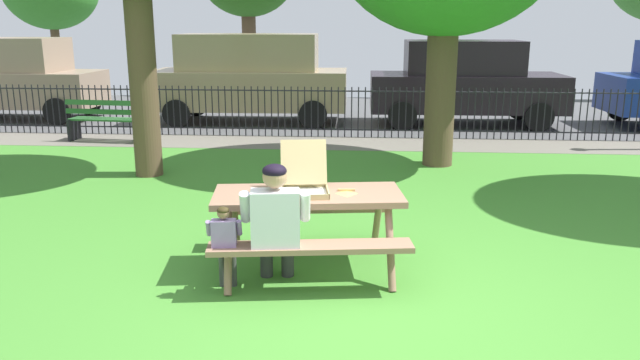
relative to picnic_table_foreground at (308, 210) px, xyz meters
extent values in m
cube|color=#44882F|center=(0.58, 1.13, -0.61)|extent=(28.00, 12.14, 0.02)
cube|color=slate|center=(0.58, 6.50, -0.60)|extent=(28.00, 1.40, 0.01)
cube|color=#515154|center=(0.58, 10.74, -0.60)|extent=(28.00, 7.09, 0.01)
cube|color=#956E55|center=(0.00, 0.00, 0.14)|extent=(1.88, 0.99, 0.06)
cube|color=#956E55|center=(0.08, -0.59, -0.16)|extent=(1.82, 0.51, 0.05)
cube|color=#956E55|center=(-0.08, 0.59, -0.16)|extent=(1.82, 0.51, 0.05)
cylinder|color=#956E55|center=(-0.68, -0.51, -0.24)|extent=(0.13, 0.44, 0.74)
cylinder|color=#956E55|center=(-0.79, 0.31, -0.24)|extent=(0.13, 0.44, 0.74)
cylinder|color=#956E55|center=(0.79, -0.31, -0.24)|extent=(0.13, 0.44, 0.74)
cylinder|color=#956E55|center=(0.68, 0.51, -0.24)|extent=(0.13, 0.44, 0.74)
cube|color=tan|center=(-0.03, -0.05, 0.18)|extent=(0.50, 0.50, 0.01)
cube|color=silver|center=(-0.03, -0.05, 0.19)|extent=(0.46, 0.46, 0.00)
cube|color=tan|center=(0.00, -0.27, 0.21)|extent=(0.44, 0.07, 0.04)
cube|color=tan|center=(-0.06, 0.16, 0.21)|extent=(0.44, 0.07, 0.04)
cube|color=tan|center=(-0.24, -0.08, 0.21)|extent=(0.07, 0.44, 0.04)
cube|color=tan|center=(0.19, -0.02, 0.21)|extent=(0.07, 0.44, 0.04)
cube|color=tan|center=(-0.06, 0.18, 0.43)|extent=(0.47, 0.25, 0.41)
pyramid|color=#F9D660|center=(0.37, 0.00, 0.18)|extent=(0.17, 0.19, 0.01)
cube|color=tan|center=(0.36, 0.09, 0.18)|extent=(0.17, 0.04, 0.02)
cylinder|color=#323232|center=(-0.38, -0.23, -0.38)|extent=(0.12, 0.12, 0.44)
cylinder|color=#323232|center=(-0.35, -0.44, -0.13)|extent=(0.20, 0.44, 0.15)
cylinder|color=#323232|center=(-0.18, -0.20, -0.38)|extent=(0.12, 0.12, 0.44)
cylinder|color=#323232|center=(-0.15, -0.41, -0.13)|extent=(0.20, 0.44, 0.15)
cube|color=silver|center=(-0.22, -0.63, 0.10)|extent=(0.45, 0.27, 0.52)
cylinder|color=silver|center=(-0.49, -0.62, 0.21)|extent=(0.12, 0.22, 0.31)
cylinder|color=silver|center=(0.03, -0.55, 0.21)|extent=(0.12, 0.22, 0.31)
sphere|color=tan|center=(-0.23, -0.61, 0.48)|extent=(0.21, 0.21, 0.21)
ellipsoid|color=black|center=(-0.22, -0.62, 0.53)|extent=(0.21, 0.20, 0.12)
cylinder|color=#3F3F3F|center=(-0.74, -0.49, -0.38)|extent=(0.06, 0.06, 0.44)
cylinder|color=#3F3F3F|center=(-0.73, -0.59, -0.14)|extent=(0.10, 0.22, 0.08)
cylinder|color=#3F3F3F|center=(-0.64, -0.48, -0.38)|extent=(0.06, 0.06, 0.44)
cylinder|color=#3F3F3F|center=(-0.63, -0.58, -0.14)|extent=(0.10, 0.22, 0.08)
cube|color=#8C72A5|center=(-0.67, -0.69, -0.03)|extent=(0.23, 0.14, 0.26)
cylinder|color=#8C72A5|center=(-0.80, -0.68, 0.03)|extent=(0.06, 0.11, 0.16)
cylinder|color=#8C72A5|center=(-0.54, -0.65, 0.03)|extent=(0.06, 0.11, 0.16)
sphere|color=#8C6647|center=(-0.67, -0.68, 0.17)|extent=(0.11, 0.11, 0.11)
ellipsoid|color=#352B14|center=(-0.67, -0.69, 0.19)|extent=(0.11, 0.10, 0.06)
cylinder|color=black|center=(0.58, 7.20, 0.37)|extent=(23.28, 0.03, 0.03)
cylinder|color=black|center=(0.58, 7.20, -0.44)|extent=(23.28, 0.03, 0.03)
cylinder|color=black|center=(-7.35, 7.20, -0.07)|extent=(0.02, 0.02, 1.05)
cylinder|color=black|center=(-7.21, 7.20, -0.07)|extent=(0.02, 0.02, 1.05)
cylinder|color=black|center=(-7.07, 7.20, -0.07)|extent=(0.02, 0.02, 1.05)
cylinder|color=black|center=(-6.93, 7.20, -0.07)|extent=(0.02, 0.02, 1.05)
cylinder|color=black|center=(-6.79, 7.20, -0.07)|extent=(0.02, 0.02, 1.05)
cylinder|color=black|center=(-6.65, 7.20, -0.07)|extent=(0.02, 0.02, 1.05)
cylinder|color=black|center=(-6.51, 7.20, -0.07)|extent=(0.02, 0.02, 1.05)
cylinder|color=black|center=(-6.37, 7.20, -0.07)|extent=(0.02, 0.02, 1.05)
cylinder|color=black|center=(-6.22, 7.20, -0.07)|extent=(0.02, 0.02, 1.05)
cylinder|color=black|center=(-6.08, 7.20, -0.07)|extent=(0.02, 0.02, 1.05)
cylinder|color=black|center=(-5.94, 7.20, -0.07)|extent=(0.02, 0.02, 1.05)
cylinder|color=black|center=(-5.80, 7.20, -0.07)|extent=(0.02, 0.02, 1.05)
cylinder|color=black|center=(-5.66, 7.20, -0.07)|extent=(0.02, 0.02, 1.05)
cylinder|color=black|center=(-5.52, 7.20, -0.07)|extent=(0.02, 0.02, 1.05)
cylinder|color=black|center=(-5.38, 7.20, -0.07)|extent=(0.02, 0.02, 1.05)
cylinder|color=black|center=(-5.24, 7.20, -0.07)|extent=(0.02, 0.02, 1.05)
cylinder|color=black|center=(-5.10, 7.20, -0.07)|extent=(0.02, 0.02, 1.05)
cylinder|color=black|center=(-4.96, 7.20, -0.07)|extent=(0.02, 0.02, 1.05)
cylinder|color=black|center=(-4.82, 7.20, -0.07)|extent=(0.02, 0.02, 1.05)
cylinder|color=black|center=(-4.68, 7.20, -0.07)|extent=(0.02, 0.02, 1.05)
cylinder|color=black|center=(-4.54, 7.20, -0.07)|extent=(0.02, 0.02, 1.05)
cylinder|color=black|center=(-4.40, 7.20, -0.07)|extent=(0.02, 0.02, 1.05)
cylinder|color=black|center=(-4.26, 7.20, -0.07)|extent=(0.02, 0.02, 1.05)
cylinder|color=black|center=(-4.12, 7.20, -0.07)|extent=(0.02, 0.02, 1.05)
cylinder|color=black|center=(-3.98, 7.20, -0.07)|extent=(0.02, 0.02, 1.05)
cylinder|color=black|center=(-3.84, 7.20, -0.07)|extent=(0.02, 0.02, 1.05)
cylinder|color=black|center=(-3.70, 7.20, -0.07)|extent=(0.02, 0.02, 1.05)
cylinder|color=black|center=(-3.56, 7.20, -0.07)|extent=(0.02, 0.02, 1.05)
cylinder|color=black|center=(-3.42, 7.20, -0.07)|extent=(0.02, 0.02, 1.05)
cylinder|color=black|center=(-3.28, 7.20, -0.07)|extent=(0.02, 0.02, 1.05)
cylinder|color=black|center=(-3.14, 7.20, -0.07)|extent=(0.02, 0.02, 1.05)
cylinder|color=black|center=(-3.00, 7.20, -0.07)|extent=(0.02, 0.02, 1.05)
cylinder|color=black|center=(-2.86, 7.20, -0.07)|extent=(0.02, 0.02, 1.05)
cylinder|color=black|center=(-2.72, 7.20, -0.07)|extent=(0.02, 0.02, 1.05)
cylinder|color=black|center=(-2.58, 7.20, -0.07)|extent=(0.02, 0.02, 1.05)
cylinder|color=black|center=(-2.44, 7.20, -0.07)|extent=(0.02, 0.02, 1.05)
cylinder|color=black|center=(-2.30, 7.20, -0.07)|extent=(0.02, 0.02, 1.05)
cylinder|color=black|center=(-2.16, 7.20, -0.07)|extent=(0.02, 0.02, 1.05)
cylinder|color=black|center=(-2.02, 7.20, -0.07)|extent=(0.02, 0.02, 1.05)
cylinder|color=black|center=(-1.88, 7.20, -0.07)|extent=(0.02, 0.02, 1.05)
cylinder|color=black|center=(-1.74, 7.20, -0.07)|extent=(0.02, 0.02, 1.05)
cylinder|color=black|center=(-1.60, 7.20, -0.07)|extent=(0.02, 0.02, 1.05)
cylinder|color=black|center=(-1.46, 7.20, -0.07)|extent=(0.02, 0.02, 1.05)
cylinder|color=black|center=(-1.32, 7.20, -0.07)|extent=(0.02, 0.02, 1.05)
cylinder|color=black|center=(-1.18, 7.20, -0.07)|extent=(0.02, 0.02, 1.05)
cylinder|color=black|center=(-1.04, 7.20, -0.07)|extent=(0.02, 0.02, 1.05)
cylinder|color=black|center=(-0.89, 7.20, -0.07)|extent=(0.02, 0.02, 1.05)
cylinder|color=black|center=(-0.75, 7.20, -0.07)|extent=(0.02, 0.02, 1.05)
cylinder|color=black|center=(-0.61, 7.20, -0.07)|extent=(0.02, 0.02, 1.05)
cylinder|color=black|center=(-0.47, 7.20, -0.07)|extent=(0.02, 0.02, 1.05)
cylinder|color=black|center=(-0.33, 7.20, -0.07)|extent=(0.02, 0.02, 1.05)
cylinder|color=black|center=(-0.19, 7.20, -0.07)|extent=(0.02, 0.02, 1.05)
cylinder|color=black|center=(-0.05, 7.20, -0.07)|extent=(0.02, 0.02, 1.05)
cylinder|color=black|center=(0.09, 7.20, -0.07)|extent=(0.02, 0.02, 1.05)
cylinder|color=black|center=(0.23, 7.20, -0.07)|extent=(0.02, 0.02, 1.05)
cylinder|color=black|center=(0.37, 7.20, -0.07)|extent=(0.02, 0.02, 1.05)
cylinder|color=black|center=(0.51, 7.20, -0.07)|extent=(0.02, 0.02, 1.05)
cylinder|color=black|center=(0.65, 7.20, -0.07)|extent=(0.02, 0.02, 1.05)
cylinder|color=black|center=(0.79, 7.20, -0.07)|extent=(0.02, 0.02, 1.05)
cylinder|color=black|center=(0.93, 7.20, -0.07)|extent=(0.02, 0.02, 1.05)
cylinder|color=black|center=(1.07, 7.20, -0.07)|extent=(0.02, 0.02, 1.05)
cylinder|color=black|center=(1.21, 7.20, -0.07)|extent=(0.02, 0.02, 1.05)
cylinder|color=black|center=(1.35, 7.20, -0.07)|extent=(0.02, 0.02, 1.05)
cylinder|color=black|center=(1.49, 7.20, -0.07)|extent=(0.02, 0.02, 1.05)
cylinder|color=black|center=(1.63, 7.20, -0.07)|extent=(0.02, 0.02, 1.05)
cylinder|color=black|center=(1.77, 7.20, -0.07)|extent=(0.02, 0.02, 1.05)
cylinder|color=black|center=(1.91, 7.20, -0.07)|extent=(0.02, 0.02, 1.05)
cylinder|color=black|center=(2.05, 7.20, -0.07)|extent=(0.02, 0.02, 1.05)
cylinder|color=black|center=(2.19, 7.20, -0.07)|extent=(0.02, 0.02, 1.05)
cylinder|color=black|center=(2.33, 7.20, -0.07)|extent=(0.02, 0.02, 1.05)
cylinder|color=black|center=(2.47, 7.20, -0.07)|extent=(0.02, 0.02, 1.05)
cylinder|color=black|center=(2.61, 7.20, -0.07)|extent=(0.02, 0.02, 1.05)
cylinder|color=black|center=(2.75, 7.20, -0.07)|extent=(0.02, 0.02, 1.05)
cylinder|color=black|center=(2.89, 7.20, -0.07)|extent=(0.02, 0.02, 1.05)
cylinder|color=black|center=(3.03, 7.20, -0.07)|extent=(0.02, 0.02, 1.05)
cylinder|color=black|center=(3.17, 7.20, -0.07)|extent=(0.02, 0.02, 1.05)
cylinder|color=black|center=(3.31, 7.20, -0.07)|extent=(0.02, 0.02, 1.05)
cylinder|color=black|center=(3.45, 7.20, -0.07)|extent=(0.02, 0.02, 1.05)
cylinder|color=black|center=(3.59, 7.20, -0.07)|extent=(0.02, 0.02, 1.05)
cylinder|color=black|center=(3.73, 7.20, -0.07)|extent=(0.02, 0.02, 1.05)
cylinder|color=black|center=(3.87, 7.20, -0.07)|extent=(0.02, 0.02, 1.05)
cylinder|color=black|center=(4.01, 7.20, -0.07)|extent=(0.02, 0.02, 1.05)
cylinder|color=black|center=(4.15, 7.20, -0.07)|extent=(0.02, 0.02, 1.05)
cylinder|color=black|center=(4.30, 7.20, -0.07)|extent=(0.02, 0.02, 1.05)
cylinder|color=black|center=(4.44, 7.20, -0.07)|extent=(0.02, 0.02, 1.05)
cylinder|color=black|center=(4.58, 7.20, -0.07)|extent=(0.02, 0.02, 1.05)
cylinder|color=black|center=(4.72, 7.20, -0.07)|extent=(0.02, 0.02, 1.05)
cylinder|color=black|center=(4.86, 7.20, -0.07)|extent=(0.02, 0.02, 1.05)
cylinder|color=black|center=(5.00, 7.20, -0.07)|extent=(0.02, 0.02, 1.05)
cylinder|color=black|center=(5.14, 7.20, -0.07)|extent=(0.02, 0.02, 1.05)
cylinder|color=black|center=(5.28, 7.20, -0.07)|extent=(0.02, 0.02, 1.05)
cylinder|color=black|center=(5.42, 7.20, -0.07)|extent=(0.02, 0.02, 1.05)
cylinder|color=black|center=(5.56, 7.20, -0.07)|extent=(0.02, 0.02, 1.05)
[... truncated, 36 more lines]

